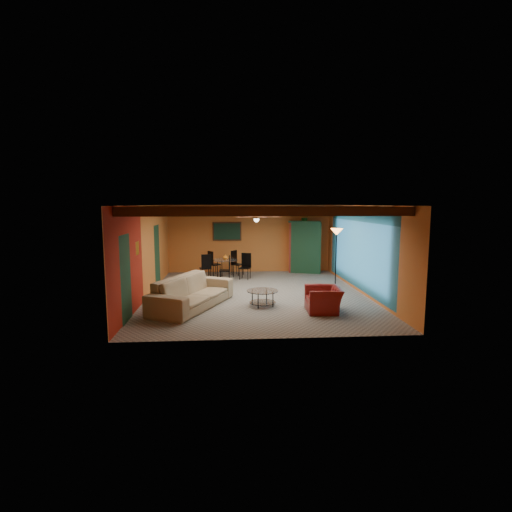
{
  "coord_description": "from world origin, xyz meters",
  "views": [
    {
      "loc": [
        -0.84,
        -11.61,
        2.74
      ],
      "look_at": [
        0.0,
        0.2,
        1.15
      ],
      "focal_mm": 27.24,
      "sensor_mm": 36.0,
      "label": 1
    }
  ],
  "objects": [
    {
      "name": "sofa",
      "position": [
        -1.81,
        -1.41,
        0.41
      ],
      "size": [
        2.2,
        3.04,
        0.83
      ],
      "primitive_type": "imported",
      "rotation": [
        0.0,
        0.0,
        1.14
      ],
      "color": "#9A8463",
      "rests_on": "ground"
    },
    {
      "name": "ceiling_fan",
      "position": [
        0.0,
        0.0,
        2.36
      ],
      "size": [
        1.5,
        1.5,
        0.44
      ],
      "primitive_type": null,
      "color": "#472614",
      "rests_on": "ceiling"
    },
    {
      "name": "painting",
      "position": [
        -0.9,
        3.96,
        1.65
      ],
      "size": [
        1.05,
        0.03,
        0.65
      ],
      "primitive_type": "cube",
      "color": "black",
      "rests_on": "wall_back"
    },
    {
      "name": "coffee_table",
      "position": [
        0.06,
        -1.4,
        0.22
      ],
      "size": [
        1.07,
        1.07,
        0.44
      ],
      "primitive_type": null,
      "rotation": [
        0.0,
        0.0,
        0.31
      ],
      "color": "silver",
      "rests_on": "ground"
    },
    {
      "name": "armchair",
      "position": [
        1.57,
        -2.07,
        0.32
      ],
      "size": [
        0.9,
        1.01,
        0.63
      ],
      "primitive_type": "imported",
      "rotation": [
        0.0,
        0.0,
        -1.62
      ],
      "color": "maroon",
      "rests_on": "ground"
    },
    {
      "name": "armoire",
      "position": [
        2.2,
        3.7,
        1.01
      ],
      "size": [
        1.27,
        0.9,
        2.01
      ],
      "primitive_type": "cube",
      "rotation": [
        0.0,
        0.0,
        -0.32
      ],
      "color": "maroon",
      "rests_on": "ground"
    },
    {
      "name": "vase",
      "position": [
        -0.96,
        2.67,
        1.06
      ],
      "size": [
        0.2,
        0.2,
        0.2
      ],
      "primitive_type": "imported",
      "rotation": [
        0.0,
        0.0,
        -0.05
      ],
      "color": "orange",
      "rests_on": "dining_table"
    },
    {
      "name": "potted_plant",
      "position": [
        2.2,
        3.7,
        2.23
      ],
      "size": [
        0.44,
        0.4,
        0.43
      ],
      "primitive_type": "imported",
      "rotation": [
        0.0,
        0.0,
        -0.16
      ],
      "color": "#26661E",
      "rests_on": "armoire"
    },
    {
      "name": "room",
      "position": [
        0.0,
        0.11,
        2.36
      ],
      "size": [
        6.52,
        8.01,
        2.71
      ],
      "color": "gray",
      "rests_on": "ground"
    },
    {
      "name": "dining_table",
      "position": [
        -0.96,
        2.67,
        0.48
      ],
      "size": [
        2.35,
        2.35,
        0.96
      ],
      "primitive_type": null,
      "rotation": [
        0.0,
        0.0,
        -0.34
      ],
      "color": "white",
      "rests_on": "ground"
    },
    {
      "name": "floor_lamp",
      "position": [
        2.65,
        0.69,
        0.98
      ],
      "size": [
        0.5,
        0.5,
        1.97
      ],
      "primitive_type": null,
      "rotation": [
        0.0,
        0.0,
        -0.3
      ],
      "color": "black",
      "rests_on": "ground"
    }
  ]
}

